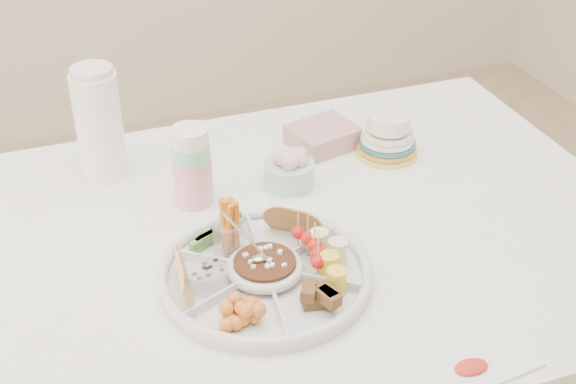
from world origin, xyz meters
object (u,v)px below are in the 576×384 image
object	(u,v)px
thermos	(99,122)
plate_stack	(388,137)
party_tray	(265,271)
dining_table	(267,376)

from	to	relation	value
thermos	plate_stack	xyz separation A→B (m)	(0.62, -0.13, -0.08)
party_tray	plate_stack	world-z (taller)	plate_stack
plate_stack	party_tray	bearing A→B (deg)	-140.25
dining_table	party_tray	world-z (taller)	party_tray
party_tray	plate_stack	xyz separation A→B (m)	(0.40, 0.34, 0.02)
thermos	plate_stack	size ratio (longest dim) A/B	1.86
dining_table	thermos	world-z (taller)	thermos
party_tray	thermos	world-z (taller)	thermos
dining_table	thermos	xyz separation A→B (m)	(-0.25, 0.34, 0.51)
thermos	party_tray	bearing A→B (deg)	-65.69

